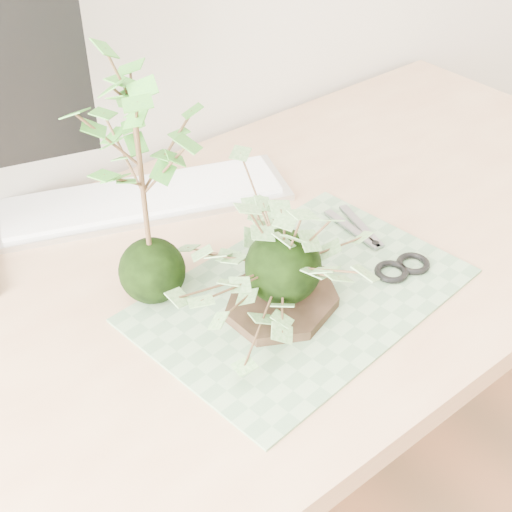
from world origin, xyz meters
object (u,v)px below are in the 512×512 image
desk (246,312)px  keyboard (143,199)px  ivy_kokedama (284,237)px  maple_kokedama (135,123)px

desk → keyboard: keyboard is taller
desk → ivy_kokedama: bearing=-98.5°
ivy_kokedama → maple_kokedama: 0.23m
desk → maple_kokedama: (-0.14, 0.03, 0.35)m
desk → keyboard: bearing=96.0°
ivy_kokedama → maple_kokedama: bearing=133.8°
desk → keyboard: size_ratio=3.19×
ivy_kokedama → desk: bearing=81.5°
desk → ivy_kokedama: ivy_kokedama is taller
maple_kokedama → keyboard: (0.11, 0.21, -0.26)m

